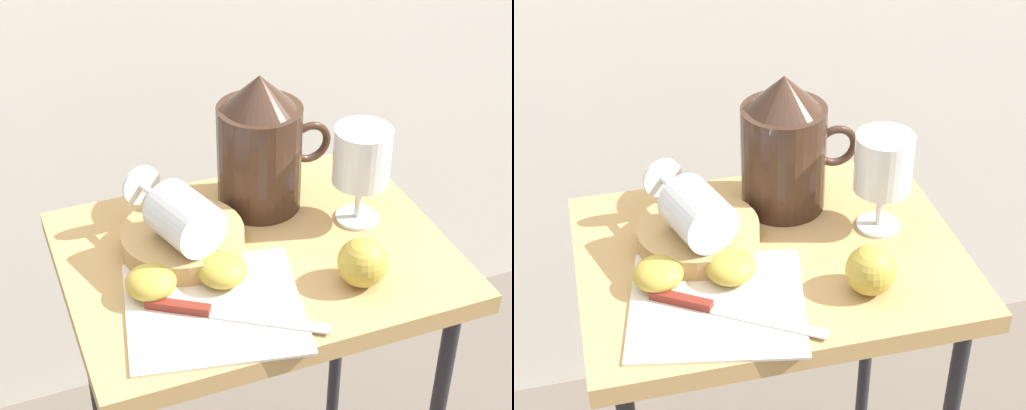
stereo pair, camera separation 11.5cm
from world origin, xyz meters
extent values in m
cube|color=tan|center=(0.00, 0.00, 0.72)|extent=(0.54, 0.41, 0.03)
cylinder|color=black|center=(-0.23, 0.16, 0.35)|extent=(0.02, 0.02, 0.70)
cylinder|color=black|center=(0.23, 0.16, 0.35)|extent=(0.02, 0.02, 0.70)
cube|color=silver|center=(-0.09, -0.09, 0.73)|extent=(0.26, 0.25, 0.00)
cylinder|color=tan|center=(-0.09, 0.04, 0.75)|extent=(0.17, 0.17, 0.03)
cylinder|color=#382319|center=(0.05, 0.11, 0.81)|extent=(0.13, 0.13, 0.16)
cylinder|color=#B23819|center=(0.05, 0.11, 0.78)|extent=(0.12, 0.12, 0.09)
cone|color=#382319|center=(0.05, 0.11, 0.92)|extent=(0.11, 0.11, 0.05)
torus|color=#382319|center=(0.13, 0.11, 0.82)|extent=(0.07, 0.01, 0.07)
cylinder|color=silver|center=(0.17, 0.02, 0.73)|extent=(0.06, 0.06, 0.00)
cylinder|color=silver|center=(0.17, 0.02, 0.77)|extent=(0.01, 0.01, 0.06)
cylinder|color=silver|center=(0.17, 0.02, 0.84)|extent=(0.08, 0.08, 0.08)
cylinder|color=#B23819|center=(0.17, 0.02, 0.82)|extent=(0.07, 0.07, 0.04)
cylinder|color=silver|center=(-0.10, 0.01, 0.80)|extent=(0.10, 0.11, 0.08)
cylinder|color=silver|center=(-0.12, 0.08, 0.80)|extent=(0.03, 0.06, 0.01)
cylinder|color=silver|center=(-0.13, 0.11, 0.80)|extent=(0.06, 0.02, 0.06)
ellipsoid|color=#B29938|center=(-0.16, -0.04, 0.75)|extent=(0.07, 0.07, 0.04)
ellipsoid|color=#B29938|center=(-0.07, -0.05, 0.75)|extent=(0.07, 0.07, 0.04)
sphere|color=#B29938|center=(0.11, -0.11, 0.76)|extent=(0.07, 0.07, 0.07)
cube|color=silver|center=(-0.04, -0.15, 0.74)|extent=(0.14, 0.10, 0.00)
cube|color=maroon|center=(-0.14, -0.08, 0.74)|extent=(0.08, 0.06, 0.01)
camera|label=1|loc=(-0.34, -0.89, 1.46)|focal=59.92mm
camera|label=2|loc=(-0.23, -0.92, 1.46)|focal=59.92mm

